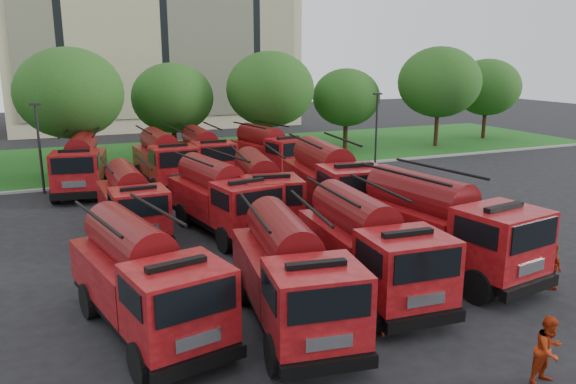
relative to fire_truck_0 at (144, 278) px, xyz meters
The scene contains 30 objects.
ground 7.73m from the fire_truck_0, 13.27° to the left, with size 140.00×140.00×0.00m, color black.
lawn 28.74m from the fire_truck_0, 75.13° to the left, with size 70.00×16.00×0.12m, color #185516.
curb 21.03m from the fire_truck_0, 69.44° to the left, with size 70.00×0.30×0.14m, color gray.
apartment_building 51.71m from the fire_truck_0, 79.33° to the left, with size 30.00×14.18×25.00m.
tree_2 23.55m from the fire_truck_0, 91.57° to the left, with size 6.72×6.72×8.22m.
tree_3 26.69m from the fire_truck_0, 76.11° to the left, with size 5.88×5.88×7.19m.
tree_4 27.91m from the fire_truck_0, 61.13° to the left, with size 6.55×6.55×8.01m.
tree_5 32.54m from the fire_truck_0, 51.10° to the left, with size 5.46×5.46×6.68m.
tree_6 37.19m from the fire_truck_0, 39.92° to the left, with size 6.89×6.89×8.42m.
tree_7 43.86m from the fire_truck_0, 36.05° to the left, with size 6.05×6.05×7.39m.
lamp_post_0 19.16m from the fire_truck_0, 97.93° to the left, with size 0.60×0.25×5.11m.
lamp_post_1 27.12m from the fire_truck_0, 44.36° to the left, with size 0.60×0.25×5.11m.
fire_truck_0 is the anchor object (origin of this frame).
fire_truck_1 4.16m from the fire_truck_0, 18.13° to the right, with size 3.34×7.15×3.13m.
fire_truck_2 7.18m from the fire_truck_0, ahead, with size 2.97×7.20×3.21m.
fire_truck_3 10.70m from the fire_truck_0, ahead, with size 3.73×7.81×3.41m.
fire_truck_4 9.40m from the fire_truck_0, 84.26° to the left, with size 2.50×6.48×2.92m.
fire_truck_5 9.29m from the fire_truck_0, 59.94° to the left, with size 3.52×7.26×3.17m.
fire_truck_6 10.76m from the fire_truck_0, 51.76° to the left, with size 3.47×7.30×3.19m.
fire_truck_7 13.00m from the fire_truck_0, 38.66° to the left, with size 3.54×8.05×3.55m.
fire_truck_8 18.55m from the fire_truck_0, 91.77° to the left, with size 3.53×7.33×3.20m.
fire_truck_9 18.66m from the fire_truck_0, 77.25° to the left, with size 2.88×7.22×3.24m.
fire_truck_10 20.28m from the fire_truck_0, 70.33° to the left, with size 2.60×6.95×3.15m.
fire_truck_11 21.98m from the fire_truck_0, 59.52° to the left, with size 3.56×7.16×3.12m.
firefighter_0 6.76m from the fire_truck_0, 26.33° to the right, with size 0.64×0.47×1.76m, color #94250B.
firefighter_1 10.72m from the fire_truck_0, 37.85° to the right, with size 0.84×0.46×1.72m, color #94250B.
firefighter_2 13.35m from the fire_truck_0, 10.42° to the right, with size 0.94×0.54×1.61m, color #94250B.
firefighter_3 13.60m from the fire_truck_0, ahead, with size 1.17×0.60×1.80m, color black.
firefighter_4 3.36m from the fire_truck_0, 48.80° to the left, with size 0.72×0.47×1.48m, color black.
firefighter_5 12.24m from the fire_truck_0, 22.32° to the left, with size 1.68×0.72×1.81m, color black.
Camera 1 is at (-9.46, -16.87, 7.68)m, focal length 35.00 mm.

